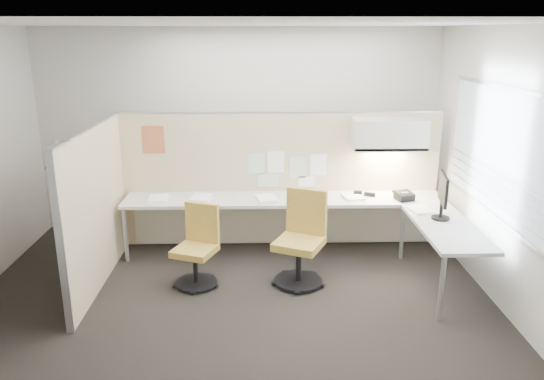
{
  "coord_description": "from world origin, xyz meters",
  "views": [
    {
      "loc": [
        0.31,
        -5.05,
        2.73
      ],
      "look_at": [
        0.43,
        0.8,
        0.98
      ],
      "focal_mm": 35.0,
      "sensor_mm": 36.0,
      "label": 1
    }
  ],
  "objects_px": {
    "chair_right": "(301,241)",
    "phone": "(404,196)",
    "monitor": "(443,194)",
    "desk": "(312,211)",
    "chair_left": "(198,248)"
  },
  "relations": [
    {
      "from": "chair_right",
      "to": "phone",
      "type": "distance_m",
      "value": 1.53
    },
    {
      "from": "chair_right",
      "to": "monitor",
      "type": "relative_size",
      "value": 2.03
    },
    {
      "from": "desk",
      "to": "monitor",
      "type": "relative_size",
      "value": 7.84
    },
    {
      "from": "desk",
      "to": "chair_left",
      "type": "height_order",
      "value": "chair_left"
    },
    {
      "from": "chair_left",
      "to": "monitor",
      "type": "distance_m",
      "value": 2.77
    },
    {
      "from": "desk",
      "to": "chair_right",
      "type": "distance_m",
      "value": 0.72
    },
    {
      "from": "chair_left",
      "to": "chair_right",
      "type": "distance_m",
      "value": 1.16
    },
    {
      "from": "monitor",
      "to": "phone",
      "type": "relative_size",
      "value": 1.97
    },
    {
      "from": "chair_left",
      "to": "chair_right",
      "type": "height_order",
      "value": "chair_right"
    },
    {
      "from": "chair_right",
      "to": "monitor",
      "type": "height_order",
      "value": "monitor"
    },
    {
      "from": "chair_right",
      "to": "phone",
      "type": "relative_size",
      "value": 4.01
    },
    {
      "from": "chair_left",
      "to": "chair_right",
      "type": "bearing_deg",
      "value": 22.26
    },
    {
      "from": "desk",
      "to": "chair_right",
      "type": "bearing_deg",
      "value": -104.42
    },
    {
      "from": "chair_left",
      "to": "chair_right",
      "type": "relative_size",
      "value": 0.86
    },
    {
      "from": "desk",
      "to": "chair_right",
      "type": "relative_size",
      "value": 3.86
    }
  ]
}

